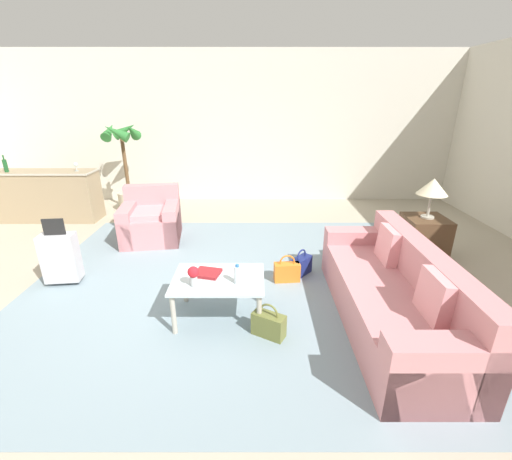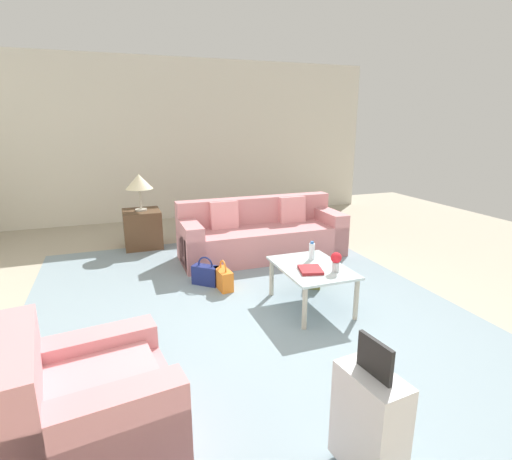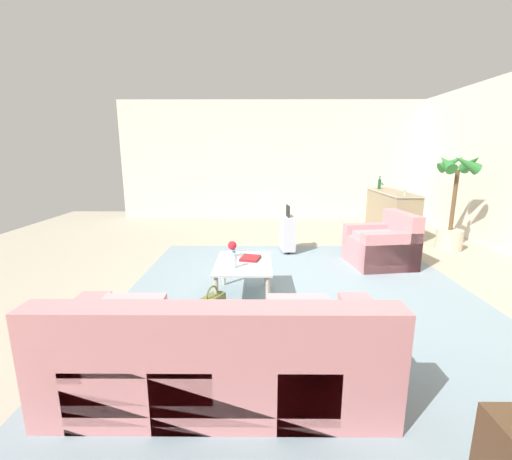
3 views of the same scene
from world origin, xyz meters
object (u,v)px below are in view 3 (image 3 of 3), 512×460
wine_glass_leftmost (383,184)px  wine_bottle_green (379,184)px  bar_console (391,212)px  coffee_table_book (250,258)px  handbag_olive (212,306)px  couch (219,363)px  water_bottle (234,260)px  potted_palm (454,203)px  wine_glass_left_of_centre (405,189)px  coffee_table (244,267)px  suitcase_silver (287,233)px  flower_vase (232,247)px  handbag_navy (336,327)px  handbag_orange (315,317)px  armchair (383,247)px

wine_glass_leftmost → wine_bottle_green: size_ratio=0.51×
bar_console → wine_bottle_green: size_ratio=6.23×
wine_bottle_green → coffee_table_book: bearing=-36.5°
wine_bottle_green → handbag_olive: bearing=-36.0°
couch → water_bottle: couch is taller
potted_palm → coffee_table_book: bearing=-60.1°
wine_glass_leftmost → potted_palm: bearing=17.0°
water_bottle → wine_glass_leftmost: 5.42m
wine_bottle_green → wine_glass_left_of_centre: bearing=4.4°
coffee_table → coffee_table_book: coffee_table_book is taller
suitcase_silver → wine_glass_left_of_centre: bearing=109.8°
flower_vase → handbag_navy: (1.19, 1.07, -0.45)m
flower_vase → handbag_orange: bearing=42.3°
wine_bottle_green → potted_palm: (1.86, 0.70, -0.19)m
wine_bottle_green → coffee_table: bearing=-36.4°
wine_glass_left_of_centre → coffee_table_book: bearing=-47.7°
suitcase_silver → handbag_olive: (2.50, -1.02, -0.23)m
armchair → wine_glass_left_of_centre: size_ratio=6.49×
water_bottle → bar_console: (-3.70, 3.20, -0.07)m
flower_vase → potted_palm: bearing=117.2°
handbag_navy → wine_bottle_green: bearing=157.6°
coffee_table → bar_console: (-3.50, 3.10, 0.09)m
handbag_navy → potted_palm: (-3.17, 2.78, 0.73)m
wine_bottle_green → handbag_olive: wine_bottle_green is taller
coffee_table → water_bottle: bearing=-26.6°
coffee_table_book → bar_console: (-3.38, 3.02, 0.01)m
coffee_table → couch: bearing=-3.2°
suitcase_silver → handbag_olive: bearing=-22.1°
handbag_navy → flower_vase: bearing=-138.0°
wine_glass_left_of_centre → coffee_table: bearing=-47.2°
coffee_table_book → handbag_olive: size_ratio=0.71×
flower_vase → wine_glass_left_of_centre: bearing=129.2°
bar_console → flower_vase: bearing=-44.7°
armchair → potted_palm: size_ratio=0.57×
wine_glass_leftmost → wine_glass_left_of_centre: bearing=-0.9°
armchair → bar_console: 2.39m
coffee_table_book → handbag_orange: bearing=51.0°
bar_console → suitcase_silver: 2.83m
handbag_olive → handbag_navy: size_ratio=1.00×
wine_glass_left_of_centre → suitcase_silver: (0.86, -2.39, -0.68)m
bar_console → potted_palm: bearing=24.8°
bar_console → armchair: bearing=-23.1°
coffee_table → wine_bottle_green: bearing=143.6°
bar_console → potted_palm: 1.48m
wine_glass_leftmost → potted_palm: size_ratio=0.09×
wine_glass_leftmost → handbag_olive: bearing=-36.4°
wine_glass_leftmost → handbag_navy: size_ratio=0.43×
armchair → handbag_olive: size_ratio=2.80×
coffee_table → handbag_orange: (0.77, 0.75, -0.26)m
armchair → handbag_orange: armchair is taller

